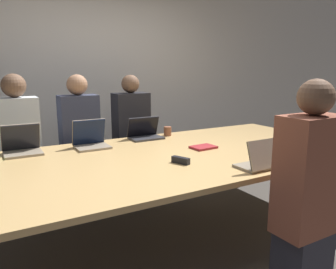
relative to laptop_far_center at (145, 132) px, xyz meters
The scene contains 15 objects.
ground_plane 1.07m from the laptop_far_center, 100.25° to the right, with size 24.00×24.00×0.00m, color #4C4742.
curtain_wall 1.38m from the laptop_far_center, 95.74° to the left, with size 12.00×0.06×2.80m.
conference_table 0.71m from the laptop_far_center, 100.25° to the right, with size 3.61×1.67×0.74m.
laptop_far_center is the anchor object (origin of this frame).
person_far_center 0.46m from the laptop_far_center, 84.75° to the left, with size 0.40×0.24×1.40m.
cup_far_center 0.28m from the laptop_far_center, ahead, with size 0.08×0.08×0.10m.
laptop_near_midright 1.42m from the laptop_far_center, 78.44° to the right, with size 0.34×0.22×0.22m.
person_near_midright 1.84m from the laptop_far_center, 82.86° to the right, with size 0.40×0.24×1.40m.
cup_near_midright 1.44m from the laptop_far_center, 66.94° to the right, with size 0.07×0.07×0.10m.
laptop_far_left 1.20m from the laptop_far_center, behind, with size 0.31×0.26×0.26m.
person_far_left 1.26m from the laptop_far_center, 160.23° to the left, with size 0.40×0.24×1.42m.
laptop_far_midleft 0.62m from the laptop_far_center, behind, with size 0.31×0.26×0.26m.
person_far_midleft 0.72m from the laptop_far_center, 143.86° to the left, with size 0.40×0.24×1.41m.
stapler 1.00m from the laptop_far_center, 99.74° to the right, with size 0.10×0.16×0.05m.
notebook 0.72m from the laptop_far_center, 67.27° to the right, with size 0.23×0.18×0.02m.
Camera 1 is at (-1.35, -2.36, 1.45)m, focal length 35.00 mm.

